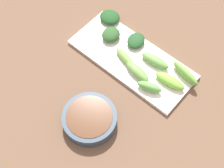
% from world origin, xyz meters
% --- Properties ---
extents(tabletop, '(2.10, 2.10, 0.02)m').
position_xyz_m(tabletop, '(0.00, 0.00, 0.01)').
color(tabletop, brown).
rests_on(tabletop, ground).
extents(sauce_bowl, '(0.15, 0.15, 0.04)m').
position_xyz_m(sauce_bowl, '(-0.12, -0.02, 0.04)').
color(sauce_bowl, '#334353').
rests_on(sauce_bowl, tabletop).
extents(serving_plate, '(0.16, 0.38, 0.01)m').
position_xyz_m(serving_plate, '(0.11, 0.02, 0.03)').
color(serving_plate, white).
rests_on(serving_plate, tabletop).
extents(broccoli_stalk_0, '(0.05, 0.08, 0.03)m').
position_xyz_m(broccoli_stalk_0, '(0.06, -0.09, 0.05)').
color(broccoli_stalk_0, '#66B051').
rests_on(broccoli_stalk_0, serving_plate).
extents(broccoli_stalk_1, '(0.04, 0.09, 0.02)m').
position_xyz_m(broccoli_stalk_1, '(0.09, 0.03, 0.04)').
color(broccoli_stalk_1, '#70AA47').
rests_on(broccoli_stalk_1, serving_plate).
extents(broccoli_stalk_2, '(0.04, 0.10, 0.03)m').
position_xyz_m(broccoli_stalk_2, '(0.16, -0.14, 0.05)').
color(broccoli_stalk_2, '#6CA444').
rests_on(broccoli_stalk_2, serving_plate).
extents(broccoli_leafy_3, '(0.06, 0.06, 0.03)m').
position_xyz_m(broccoli_leafy_3, '(0.13, 0.12, 0.05)').
color(broccoli_leafy_3, '#2B5427').
rests_on(broccoli_leafy_3, serving_plate).
extents(broccoli_leafy_4, '(0.07, 0.06, 0.02)m').
position_xyz_m(broccoli_leafy_4, '(0.16, 0.04, 0.04)').
color(broccoli_leafy_4, '#224D26').
rests_on(broccoli_leafy_4, serving_plate).
extents(broccoli_stalk_5, '(0.04, 0.09, 0.03)m').
position_xyz_m(broccoli_stalk_5, '(0.14, -0.05, 0.04)').
color(broccoli_stalk_5, '#6AA04F').
rests_on(broccoli_stalk_5, serving_plate).
extents(broccoli_stalk_6, '(0.04, 0.10, 0.03)m').
position_xyz_m(broccoli_stalk_6, '(0.11, -0.12, 0.04)').
color(broccoli_stalk_6, '#79BC40').
rests_on(broccoli_stalk_6, serving_plate).
extents(broccoli_stalk_7, '(0.04, 0.09, 0.03)m').
position_xyz_m(broccoli_stalk_7, '(0.08, -0.03, 0.05)').
color(broccoli_stalk_7, '#6DA34E').
rests_on(broccoli_stalk_7, serving_plate).
extents(broccoli_leafy_8, '(0.07, 0.07, 0.02)m').
position_xyz_m(broccoli_leafy_8, '(0.18, 0.17, 0.04)').
color(broccoli_leafy_8, '#1D4A21').
rests_on(broccoli_leafy_8, serving_plate).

